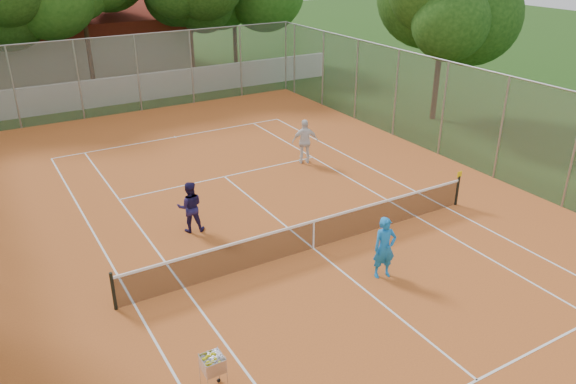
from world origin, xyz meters
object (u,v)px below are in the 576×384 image
tennis_net (314,234)px  ball_hopper (213,373)px  player_far_left (190,207)px  player_near (385,248)px  player_far_right (305,141)px  clubhouse (55,40)px

tennis_net → ball_hopper: (-4.92, -3.83, -0.01)m
player_far_left → player_near: bearing=143.1°
tennis_net → player_far_left: bearing=132.9°
player_near → player_far_left: bearing=139.0°
player_far_right → ball_hopper: bearing=71.4°
clubhouse → player_near: bearing=-84.8°
clubhouse → ball_hopper: (-2.92, -32.83, -1.70)m
tennis_net → clubhouse: clubhouse is taller
player_far_right → player_near: bearing=94.0°
tennis_net → ball_hopper: tennis_net is taller
tennis_net → player_near: (0.85, -2.22, 0.40)m
tennis_net → clubhouse: 29.12m
player_near → player_far_right: 8.71m
player_far_right → clubhouse: bearing=-54.7°
player_near → player_far_right: player_far_right is taller
clubhouse → player_far_left: (-0.73, -26.07, -1.34)m
tennis_net → player_far_right: size_ratio=6.42×
clubhouse → player_near: (2.85, -31.22, -1.29)m
player_near → tennis_net: bearing=125.1°
player_near → ball_hopper: 6.00m
clubhouse → player_far_left: 26.11m
clubhouse → ball_hopper: clubhouse is taller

